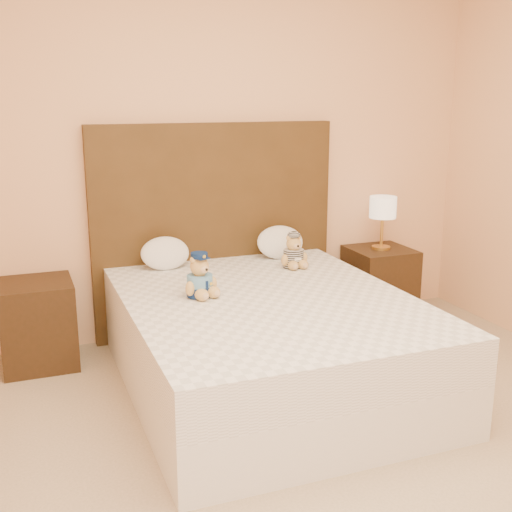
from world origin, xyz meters
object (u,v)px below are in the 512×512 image
(nightstand_right, at_px, (379,283))
(teddy_police, at_px, (200,275))
(lamp, at_px, (383,210))
(nightstand_left, at_px, (38,324))
(bed, at_px, (268,342))
(pillow_right, at_px, (280,241))
(pillow_left, at_px, (165,252))
(teddy_prisoner, at_px, (294,251))

(nightstand_right, relative_size, teddy_police, 2.13)
(teddy_police, bearing_deg, lamp, 1.51)
(nightstand_right, bearing_deg, nightstand_left, 180.00)
(bed, distance_m, lamp, 1.59)
(bed, distance_m, pillow_right, 1.02)
(nightstand_left, bearing_deg, nightstand_right, 0.00)
(bed, relative_size, pillow_left, 6.09)
(nightstand_left, height_order, pillow_left, pillow_left)
(bed, distance_m, pillow_left, 1.00)
(pillow_right, bearing_deg, bed, -117.38)
(nightstand_left, relative_size, teddy_police, 2.13)
(teddy_police, distance_m, pillow_right, 1.04)
(nightstand_left, bearing_deg, pillow_right, 1.02)
(pillow_left, bearing_deg, bed, -63.82)
(lamp, bearing_deg, teddy_prisoner, -163.44)
(bed, relative_size, pillow_right, 5.72)
(nightstand_left, distance_m, nightstand_right, 2.50)
(nightstand_left, relative_size, lamp, 1.38)
(pillow_right, bearing_deg, teddy_prisoner, -94.18)
(teddy_police, bearing_deg, bed, -43.17)
(teddy_police, height_order, pillow_right, teddy_police)
(lamp, height_order, teddy_police, lamp)
(nightstand_right, distance_m, pillow_left, 1.70)
(nightstand_left, bearing_deg, teddy_police, -36.12)
(pillow_left, bearing_deg, pillow_right, 0.00)
(nightstand_left, xyz_separation_m, teddy_police, (0.89, -0.65, 0.40))
(nightstand_left, distance_m, lamp, 2.56)
(pillow_right, bearing_deg, teddy_police, -139.46)
(teddy_prisoner, xyz_separation_m, pillow_right, (0.02, 0.28, 0.01))
(bed, xyz_separation_m, nightstand_right, (1.25, 0.80, -0.00))
(nightstand_right, xyz_separation_m, teddy_police, (-1.61, -0.65, 0.40))
(bed, xyz_separation_m, pillow_left, (-0.41, 0.83, 0.39))
(lamp, height_order, pillow_left, lamp)
(bed, relative_size, nightstand_left, 3.64)
(nightstand_right, relative_size, teddy_prisoner, 2.40)
(lamp, bearing_deg, nightstand_right, 0.00)
(nightstand_right, bearing_deg, pillow_left, 178.96)
(nightstand_right, distance_m, pillow_right, 0.91)
(nightstand_right, bearing_deg, teddy_prisoner, -163.44)
(bed, bearing_deg, teddy_prisoner, 53.34)
(nightstand_left, height_order, teddy_prisoner, teddy_prisoner)
(teddy_prisoner, bearing_deg, pillow_left, 157.32)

